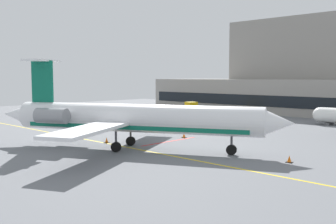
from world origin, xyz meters
name	(u,v)px	position (x,y,z in m)	size (l,w,h in m)	color
ground	(104,149)	(0.00, 0.00, -0.05)	(120.00, 120.00, 0.11)	slate
terminal_building	(295,80)	(-5.15, 48.17, 6.18)	(59.42, 15.46, 17.72)	gray
regional_jet	(130,118)	(1.79, 1.61, 2.89)	(26.60, 20.81, 8.40)	white
baggage_tug	(200,115)	(-9.53, 25.62, 0.82)	(2.55, 3.25, 1.80)	#19389E
pushback_tractor	(188,110)	(-15.26, 29.23, 1.06)	(2.98, 4.50, 2.37)	#E5B20C
safety_cone_alpha	(80,137)	(-6.48, 1.63, 0.25)	(0.47, 0.47, 0.55)	orange
safety_cone_bravo	(289,159)	(15.21, 6.55, 0.25)	(0.47, 0.47, 0.55)	orange
safety_cone_charlie	(107,140)	(-2.59, 2.23, 0.25)	(0.47, 0.47, 0.55)	orange
safety_cone_delta	(184,135)	(0.81, 10.26, 0.25)	(0.47, 0.47, 0.55)	orange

